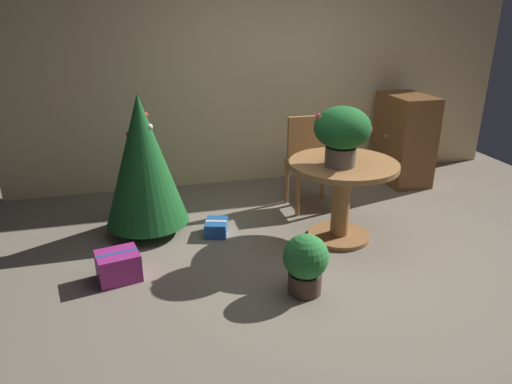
# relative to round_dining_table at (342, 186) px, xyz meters

# --- Properties ---
(ground_plane) EXTENTS (6.60, 6.60, 0.00)m
(ground_plane) POSITION_rel_round_dining_table_xyz_m (-0.20, -0.43, -0.50)
(ground_plane) COLOR #756B5B
(back_wall_panel) EXTENTS (6.00, 0.10, 2.60)m
(back_wall_panel) POSITION_rel_round_dining_table_xyz_m (-0.20, 1.77, 0.80)
(back_wall_panel) COLOR beige
(back_wall_panel) RESTS_ON ground_plane
(round_dining_table) EXTENTS (0.95, 0.95, 0.73)m
(round_dining_table) POSITION_rel_round_dining_table_xyz_m (0.00, 0.00, 0.00)
(round_dining_table) COLOR #9E6B3D
(round_dining_table) RESTS_ON ground_plane
(flower_vase) EXTENTS (0.47, 0.47, 0.50)m
(flower_vase) POSITION_rel_round_dining_table_xyz_m (-0.07, -0.08, 0.52)
(flower_vase) COLOR #665B51
(flower_vase) RESTS_ON round_dining_table
(wooden_chair_far) EXTENTS (0.46, 0.40, 0.94)m
(wooden_chair_far) POSITION_rel_round_dining_table_xyz_m (0.00, 0.81, 0.03)
(wooden_chair_far) COLOR #9E6B3D
(wooden_chair_far) RESTS_ON ground_plane
(holiday_tree) EXTENTS (0.75, 0.75, 1.30)m
(holiday_tree) POSITION_rel_round_dining_table_xyz_m (-1.68, 0.57, 0.20)
(holiday_tree) COLOR brown
(holiday_tree) RESTS_ON ground_plane
(gift_box_purple) EXTENTS (0.36, 0.32, 0.23)m
(gift_box_purple) POSITION_rel_round_dining_table_xyz_m (-1.94, -0.22, -0.39)
(gift_box_purple) COLOR #9E287A
(gift_box_purple) RESTS_ON ground_plane
(gift_box_blue) EXTENTS (0.26, 0.29, 0.14)m
(gift_box_blue) POSITION_rel_round_dining_table_xyz_m (-1.07, 0.35, -0.44)
(gift_box_blue) COLOR #1E569E
(gift_box_blue) RESTS_ON ground_plane
(wooden_cabinet) EXTENTS (0.48, 0.72, 1.04)m
(wooden_cabinet) POSITION_rel_round_dining_table_xyz_m (1.35, 1.23, 0.02)
(wooden_cabinet) COLOR brown
(wooden_cabinet) RESTS_ON ground_plane
(potted_plant) EXTENTS (0.33, 0.33, 0.46)m
(potted_plant) POSITION_rel_round_dining_table_xyz_m (-0.61, -0.76, -0.25)
(potted_plant) COLOR #4C382D
(potted_plant) RESTS_ON ground_plane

